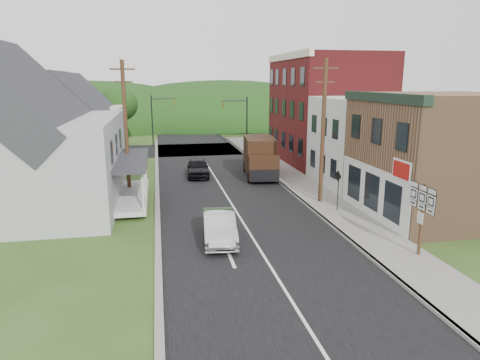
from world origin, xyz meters
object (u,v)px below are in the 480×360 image
dark_sedan (198,168)px  delivery_van (260,158)px  warning_sign (338,185)px  route_sign_cluster (422,209)px  silver_sedan (219,227)px

dark_sedan → delivery_van: 5.15m
warning_sign → route_sign_cluster: bearing=-97.6°
silver_sedan → warning_sign: size_ratio=1.80×
silver_sedan → warning_sign: (7.53, 3.27, 0.98)m
silver_sedan → dark_sedan: size_ratio=1.02×
route_sign_cluster → warning_sign: 7.02m
silver_sedan → dark_sedan: dark_sedan is taller
silver_sedan → delivery_van: bearing=73.4°
delivery_van → warning_sign: bearing=-70.8°
route_sign_cluster → warning_sign: bearing=97.8°
route_sign_cluster → dark_sedan: bearing=114.6°
silver_sedan → route_sign_cluster: bearing=-19.1°
silver_sedan → warning_sign: warning_sign is taller
delivery_van → route_sign_cluster: bearing=-73.1°
dark_sedan → silver_sedan: bearing=-87.6°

